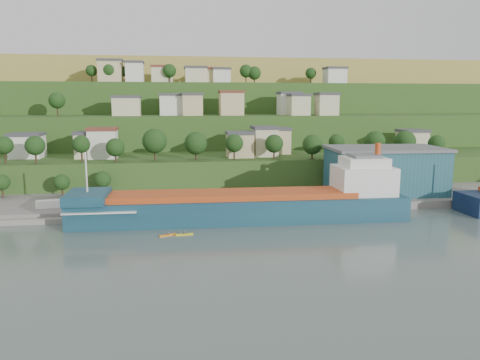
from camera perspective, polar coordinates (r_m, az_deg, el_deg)
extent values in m
plane|color=#4B5B55|center=(99.44, 2.15, -6.37)|extent=(500.00, 500.00, 0.00)
cube|color=slate|center=(130.56, 8.54, -2.61)|extent=(220.00, 26.00, 4.00)
cube|color=slate|center=(124.81, -25.67, -4.03)|extent=(40.00, 18.00, 2.40)
cube|color=#284719|center=(153.46, -1.70, -0.69)|extent=(260.00, 32.00, 20.00)
cube|color=#284719|center=(182.88, -2.81, 0.97)|extent=(280.00, 32.00, 44.00)
cube|color=#284719|center=(212.47, -3.61, 2.16)|extent=(300.00, 32.00, 70.00)
cube|color=olive|center=(285.82, -4.89, 4.04)|extent=(360.00, 120.00, 96.00)
cube|color=silver|center=(159.34, -24.50, 3.70)|extent=(9.16, 8.96, 6.82)
cube|color=#3F3F44|center=(159.05, -24.59, 5.09)|extent=(9.76, 9.56, 0.90)
cube|color=beige|center=(151.98, -17.87, 3.95)|extent=(8.15, 7.19, 7.28)
cube|color=#3F3F44|center=(151.67, -17.95, 5.48)|extent=(8.75, 7.79, 0.90)
cube|color=silver|center=(150.03, -16.35, 4.20)|extent=(8.32, 7.76, 8.53)
cube|color=brown|center=(149.70, -16.43, 5.99)|extent=(8.92, 8.36, 0.90)
cube|color=tan|center=(146.79, -0.02, 4.21)|extent=(7.94, 7.48, 7.19)
cube|color=#3F3F44|center=(146.47, -0.02, 5.78)|extent=(8.54, 8.08, 0.90)
cube|color=beige|center=(150.22, 3.01, 4.59)|extent=(7.39, 8.73, 8.62)
cube|color=#3F3F44|center=(149.88, 3.02, 6.40)|extent=(7.99, 9.33, 0.90)
cube|color=tan|center=(157.83, 4.67, 4.66)|extent=(7.07, 7.57, 7.80)
cube|color=#3F3F44|center=(157.52, 4.70, 6.24)|extent=(7.67, 8.17, 0.90)
cube|color=beige|center=(175.05, 20.24, 4.42)|extent=(8.52, 8.18, 6.77)
cube|color=#3F3F44|center=(174.78, 20.31, 5.67)|extent=(9.12, 8.78, 0.90)
cube|color=beige|center=(181.15, -13.65, 8.66)|extent=(9.93, 8.41, 6.57)
cube|color=#3F3F44|center=(181.15, -13.70, 9.84)|extent=(10.53, 9.01, 0.90)
cube|color=silver|center=(183.05, -8.24, 8.97)|extent=(9.46, 8.19, 7.44)
cube|color=#3F3F44|center=(183.07, -8.27, 10.28)|extent=(10.06, 8.79, 0.90)
cube|color=tan|center=(180.17, -5.83, 9.03)|extent=(7.48, 7.78, 7.56)
cube|color=#3F3F44|center=(180.18, -5.85, 10.38)|extent=(8.08, 8.38, 0.90)
cube|color=tan|center=(181.33, -1.07, 9.23)|extent=(8.86, 7.63, 8.49)
cube|color=brown|center=(181.37, -1.08, 10.71)|extent=(9.46, 8.23, 0.90)
cube|color=silver|center=(188.94, 6.01, 9.14)|extent=(8.35, 8.10, 8.18)
cube|color=#3F3F44|center=(188.97, 6.03, 10.52)|extent=(8.95, 8.70, 0.90)
cube|color=beige|center=(181.92, 7.17, 8.97)|extent=(7.37, 7.29, 7.28)
cube|color=#3F3F44|center=(181.93, 7.20, 10.25)|extent=(7.97, 7.89, 0.90)
cube|color=beige|center=(183.85, 10.49, 8.95)|extent=(7.66, 7.43, 7.70)
cube|color=#3F3F44|center=(183.86, 10.53, 10.29)|extent=(8.26, 8.03, 0.90)
cube|color=tan|center=(209.49, -15.50, 12.55)|extent=(9.91, 7.35, 8.90)
cube|color=#3F3F44|center=(209.83, -15.56, 13.88)|extent=(10.51, 7.95, 0.90)
cube|color=silver|center=(206.24, -12.70, 12.59)|extent=(7.25, 7.94, 8.00)
cube|color=#3F3F44|center=(206.54, -12.75, 13.82)|extent=(7.85, 8.54, 0.90)
cube|color=beige|center=(209.87, -9.46, 12.45)|extent=(9.08, 8.20, 6.68)
cube|color=brown|center=(210.10, -9.48, 13.48)|extent=(9.68, 8.80, 0.90)
cube|color=beige|center=(204.80, -5.43, 12.52)|extent=(9.03, 8.79, 6.03)
cube|color=#3F3F44|center=(205.01, -5.44, 13.49)|extent=(9.63, 9.39, 0.90)
cube|color=tan|center=(215.00, -3.25, 12.45)|extent=(7.71, 8.84, 6.35)
cube|color=brown|center=(215.21, -3.26, 13.41)|extent=(8.31, 9.44, 0.90)
cube|color=silver|center=(213.06, -2.34, 12.44)|extent=(7.59, 8.82, 6.04)
cube|color=#3F3F44|center=(213.26, -2.34, 13.37)|extent=(8.19, 9.42, 0.90)
cube|color=silver|center=(219.81, 11.48, 12.25)|extent=(8.80, 7.96, 6.62)
cube|color=#3F3F44|center=(220.03, 11.51, 13.22)|extent=(9.40, 8.56, 0.90)
cylinder|color=#382619|center=(146.36, -26.70, 2.53)|extent=(0.50, 0.50, 3.91)
sphere|color=black|center=(146.05, -26.80, 3.81)|extent=(4.92, 4.92, 4.92)
cylinder|color=#382619|center=(143.19, -23.63, 2.55)|extent=(0.50, 0.50, 3.61)
sphere|color=black|center=(142.87, -23.71, 3.87)|extent=(5.47, 5.47, 5.47)
cylinder|color=#382619|center=(142.13, -18.72, 2.84)|extent=(0.50, 0.50, 3.80)
sphere|color=black|center=(141.81, -18.79, 4.15)|extent=(5.00, 5.00, 5.00)
cylinder|color=#382619|center=(139.36, -14.92, 2.69)|extent=(0.50, 0.50, 2.81)
sphere|color=black|center=(139.07, -14.97, 3.86)|extent=(5.28, 5.28, 5.28)
cylinder|color=#382619|center=(139.45, -10.33, 3.09)|extent=(0.50, 0.50, 3.91)
sphere|color=black|center=(139.07, -10.38, 4.70)|extent=(7.18, 7.18, 7.18)
cylinder|color=#382619|center=(140.36, -5.39, 3.09)|extent=(0.50, 0.50, 3.14)
sphere|color=black|center=(140.02, -5.41, 4.48)|extent=(6.72, 6.72, 6.72)
cylinder|color=#382619|center=(140.73, -0.71, 3.21)|extent=(0.50, 0.50, 3.44)
sphere|color=black|center=(140.41, -0.71, 4.52)|extent=(5.46, 5.46, 5.46)
cylinder|color=#382619|center=(141.07, 4.16, 3.17)|extent=(0.50, 0.50, 3.28)
sphere|color=black|center=(140.76, 4.18, 4.44)|extent=(5.52, 5.52, 5.52)
cylinder|color=#382619|center=(143.44, 8.78, 3.08)|extent=(0.50, 0.50, 2.77)
sphere|color=black|center=(143.13, 8.81, 4.29)|extent=(6.02, 6.02, 6.02)
cylinder|color=#382619|center=(149.21, 11.65, 3.38)|extent=(0.50, 0.50, 3.49)
sphere|color=black|center=(148.92, 11.69, 4.57)|extent=(4.93, 4.93, 4.93)
cylinder|color=#382619|center=(154.38, 16.06, 3.33)|extent=(0.50, 0.50, 3.08)
sphere|color=black|center=(154.07, 16.12, 4.56)|extent=(6.47, 6.47, 6.47)
cylinder|color=#382619|center=(158.92, 19.41, 3.29)|extent=(0.50, 0.50, 2.89)
sphere|color=black|center=(158.62, 19.48, 4.48)|extent=(6.77, 6.77, 6.77)
cylinder|color=#382619|center=(160.85, 22.77, 3.13)|extent=(0.50, 0.50, 2.70)
sphere|color=black|center=(160.60, 22.84, 4.12)|extent=(5.30, 5.30, 5.30)
cylinder|color=#382619|center=(183.69, -21.35, 7.89)|extent=(0.50, 0.50, 4.02)
sphere|color=black|center=(183.66, -21.42, 9.01)|extent=(5.81, 5.81, 5.81)
cylinder|color=#382619|center=(211.04, -17.62, 11.73)|extent=(0.50, 0.50, 3.77)
sphere|color=black|center=(211.21, -17.67, 12.59)|extent=(4.74, 4.74, 4.74)
cylinder|color=#382619|center=(208.61, 1.76, 12.07)|extent=(0.50, 0.50, 2.89)
sphere|color=black|center=(208.77, 1.76, 12.90)|extent=(5.76, 5.76, 5.76)
cylinder|color=#382619|center=(219.90, 8.60, 11.93)|extent=(0.50, 0.50, 3.61)
sphere|color=black|center=(220.06, 8.62, 12.76)|extent=(4.93, 4.93, 4.93)
cylinder|color=#382619|center=(208.42, -13.62, 11.89)|extent=(0.50, 0.50, 3.46)
sphere|color=black|center=(208.58, -13.65, 12.73)|extent=(4.80, 4.80, 4.80)
cylinder|color=#382619|center=(207.75, -15.61, 11.83)|extent=(0.50, 0.50, 3.52)
sphere|color=black|center=(207.93, -15.65, 12.77)|extent=(6.12, 6.12, 6.12)
cylinder|color=#382619|center=(205.17, -8.57, 12.11)|extent=(0.50, 0.50, 3.55)
sphere|color=black|center=(205.35, -8.60, 13.03)|extent=(5.65, 5.65, 5.65)
cylinder|color=#382619|center=(208.73, 0.73, 12.20)|extent=(0.50, 0.50, 3.81)
sphere|color=black|center=(208.92, 0.73, 13.14)|extent=(5.58, 5.58, 5.58)
cube|color=#13304A|center=(108.65, 0.08, -4.09)|extent=(77.16, 14.47, 7.68)
cube|color=#B64218|center=(107.38, -1.08, -1.80)|extent=(57.35, 11.65, 1.32)
cube|color=#13304A|center=(108.00, -18.08, -1.97)|extent=(9.15, 12.34, 2.19)
cube|color=silver|center=(115.33, 14.80, 0.01)|extent=(13.51, 11.38, 6.58)
cube|color=silver|center=(114.70, 14.89, 2.17)|extent=(10.15, 9.08, 2.19)
cube|color=#595B5E|center=(114.54, 14.92, 2.88)|extent=(6.79, 6.79, 0.66)
cylinder|color=#B64218|center=(115.74, 16.45, 3.53)|extent=(1.36, 1.36, 3.29)
cylinder|color=silver|center=(107.09, -18.23, 0.91)|extent=(0.41, 0.41, 8.78)
cube|color=silver|center=(107.99, -16.29, -3.19)|extent=(15.74, 12.88, 0.27)
cube|color=#1C4F54|center=(136.68, 17.21, 1.02)|extent=(30.93, 19.60, 12.00)
cube|color=#595B5E|center=(135.93, 17.35, 3.69)|extent=(31.98, 20.65, 0.80)
cube|color=white|center=(121.93, -22.32, -2.90)|extent=(5.77, 2.99, 2.58)
cube|color=silver|center=(116.72, -19.01, -3.69)|extent=(4.05, 2.32, 0.76)
cube|color=orange|center=(97.99, -8.79, -6.64)|extent=(3.64, 1.93, 0.27)
sphere|color=#3F3F44|center=(97.86, -8.80, -6.38)|extent=(0.64, 0.64, 0.64)
cube|color=gold|center=(97.95, -6.80, -6.60)|extent=(3.67, 0.99, 0.27)
sphere|color=#3F3F44|center=(97.83, -6.81, -6.34)|extent=(0.63, 0.63, 0.63)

